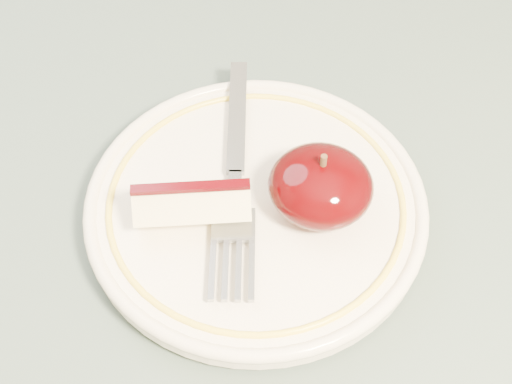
# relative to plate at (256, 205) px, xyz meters

# --- Properties ---
(plate) EXTENTS (0.22, 0.22, 0.02)m
(plate) POSITION_rel_plate_xyz_m (0.00, 0.00, 0.00)
(plate) COLOR white
(plate) RESTS_ON table
(apple_half) EXTENTS (0.07, 0.06, 0.05)m
(apple_half) POSITION_rel_plate_xyz_m (0.04, 0.01, 0.02)
(apple_half) COLOR black
(apple_half) RESTS_ON plate
(apple_wedge) EXTENTS (0.08, 0.05, 0.03)m
(apple_wedge) POSITION_rel_plate_xyz_m (-0.03, -0.02, 0.02)
(apple_wedge) COLOR beige
(apple_wedge) RESTS_ON plate
(fork) EXTENTS (0.07, 0.20, 0.00)m
(fork) POSITION_rel_plate_xyz_m (-0.02, 0.01, 0.01)
(fork) COLOR #93969B
(fork) RESTS_ON plate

